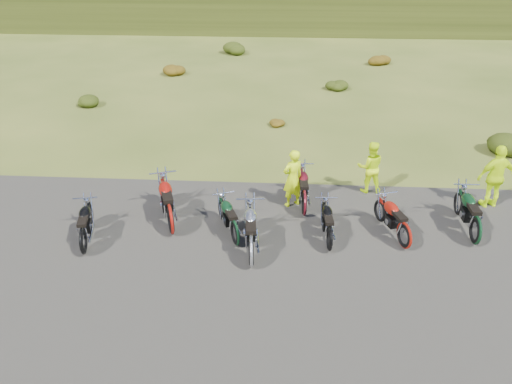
# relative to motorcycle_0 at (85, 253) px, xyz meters

# --- Properties ---
(ground) EXTENTS (300.00, 300.00, 0.00)m
(ground) POSITION_rel_motorcycle_0_xyz_m (4.96, 0.13, 0.00)
(ground) COLOR #3A4B19
(ground) RESTS_ON ground
(gravel_pad) EXTENTS (20.00, 12.00, 0.04)m
(gravel_pad) POSITION_rel_motorcycle_0_xyz_m (4.96, -1.87, 0.00)
(gravel_pad) COLOR black
(gravel_pad) RESTS_ON ground
(shrub_1) EXTENTS (1.03, 1.03, 0.61)m
(shrub_1) POSITION_rel_motorcycle_0_xyz_m (-4.14, 11.43, 0.31)
(shrub_1) COLOR #202F0B
(shrub_1) RESTS_ON ground
(shrub_2) EXTENTS (1.30, 1.30, 0.77)m
(shrub_2) POSITION_rel_motorcycle_0_xyz_m (-1.24, 16.73, 0.38)
(shrub_2) COLOR #5F370B
(shrub_2) RESTS_ON ground
(shrub_3) EXTENTS (1.56, 1.56, 0.92)m
(shrub_3) POSITION_rel_motorcycle_0_xyz_m (1.66, 22.03, 0.46)
(shrub_3) COLOR #202F0B
(shrub_3) RESTS_ON ground
(shrub_4) EXTENTS (0.77, 0.77, 0.45)m
(shrub_4) POSITION_rel_motorcycle_0_xyz_m (4.56, 9.33, 0.23)
(shrub_4) COLOR #5F370B
(shrub_4) RESTS_ON ground
(shrub_5) EXTENTS (1.03, 1.03, 0.61)m
(shrub_5) POSITION_rel_motorcycle_0_xyz_m (7.46, 14.63, 0.31)
(shrub_5) COLOR #202F0B
(shrub_5) RESTS_ON ground
(shrub_6) EXTENTS (1.30, 1.30, 0.77)m
(shrub_6) POSITION_rel_motorcycle_0_xyz_m (10.36, 19.93, 0.38)
(shrub_6) COLOR #5F370B
(shrub_6) RESTS_ON ground
(motorcycle_0) EXTENTS (1.06, 2.04, 1.02)m
(motorcycle_0) POSITION_rel_motorcycle_0_xyz_m (0.00, 0.00, 0.00)
(motorcycle_0) COLOR black
(motorcycle_0) RESTS_ON ground
(motorcycle_1) EXTENTS (1.51, 2.47, 1.23)m
(motorcycle_1) POSITION_rel_motorcycle_0_xyz_m (2.00, 1.05, 0.00)
(motorcycle_1) COLOR maroon
(motorcycle_1) RESTS_ON ground
(motorcycle_2) EXTENTS (1.31, 1.99, 0.99)m
(motorcycle_2) POSITION_rel_motorcycle_0_xyz_m (3.77, 0.62, 0.00)
(motorcycle_2) COLOR black
(motorcycle_2) RESTS_ON ground
(motorcycle_3) EXTENTS (0.94, 2.30, 1.17)m
(motorcycle_3) POSITION_rel_motorcycle_0_xyz_m (4.24, -0.24, 0.00)
(motorcycle_3) COLOR silver
(motorcycle_3) RESTS_ON ground
(motorcycle_4) EXTENTS (0.79, 2.11, 1.09)m
(motorcycle_4) POSITION_rel_motorcycle_0_xyz_m (5.58, 2.24, 0.00)
(motorcycle_4) COLOR #510D16
(motorcycle_4) RESTS_ON ground
(motorcycle_5) EXTENTS (0.72, 1.89, 0.97)m
(motorcycle_5) POSITION_rel_motorcycle_0_xyz_m (6.18, 0.52, 0.00)
(motorcycle_5) COLOR black
(motorcycle_5) RESTS_ON ground
(motorcycle_6) EXTENTS (1.24, 2.08, 1.03)m
(motorcycle_6) POSITION_rel_motorcycle_0_xyz_m (8.09, 0.75, 0.00)
(motorcycle_6) COLOR maroon
(motorcycle_6) RESTS_ON ground
(motorcycle_7) EXTENTS (0.72, 2.15, 1.13)m
(motorcycle_7) POSITION_rel_motorcycle_0_xyz_m (9.96, 1.07, 0.00)
(motorcycle_7) COLOR black
(motorcycle_7) RESTS_ON ground
(person_middle) EXTENTS (0.77, 0.69, 1.76)m
(person_middle) POSITION_rel_motorcycle_0_xyz_m (5.24, 2.76, 0.88)
(person_middle) COLOR #CAEC0C
(person_middle) RESTS_ON ground
(person_right_a) EXTENTS (0.82, 0.65, 1.64)m
(person_right_a) POSITION_rel_motorcycle_0_xyz_m (7.60, 3.79, 0.82)
(person_right_a) COLOR #CAEC0C
(person_right_a) RESTS_ON ground
(person_right_b) EXTENTS (1.19, 0.70, 1.91)m
(person_right_b) POSITION_rel_motorcycle_0_xyz_m (11.06, 3.08, 0.95)
(person_right_b) COLOR #CAEC0C
(person_right_b) RESTS_ON ground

